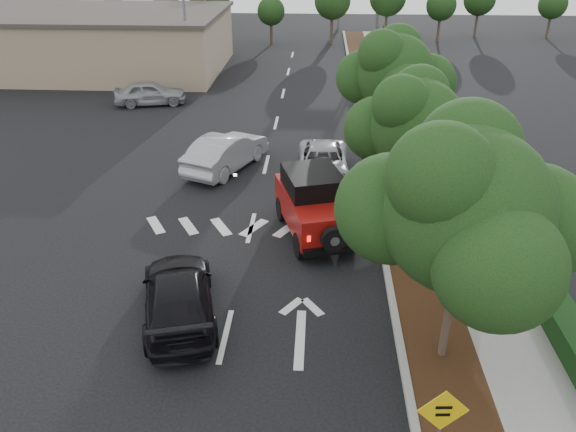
# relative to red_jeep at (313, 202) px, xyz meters

# --- Properties ---
(ground) EXTENTS (120.00, 120.00, 0.00)m
(ground) POSITION_rel_red_jeep_xyz_m (-2.21, -5.88, -1.15)
(ground) COLOR black
(ground) RESTS_ON ground
(curb) EXTENTS (0.20, 70.00, 0.15)m
(curb) POSITION_rel_red_jeep_xyz_m (2.39, 6.12, -1.08)
(curb) COLOR #9E9B93
(curb) RESTS_ON ground
(planting_strip) EXTENTS (1.80, 70.00, 0.12)m
(planting_strip) POSITION_rel_red_jeep_xyz_m (3.39, 6.12, -1.09)
(planting_strip) COLOR black
(planting_strip) RESTS_ON ground
(sidewalk) EXTENTS (2.00, 70.00, 0.12)m
(sidewalk) POSITION_rel_red_jeep_xyz_m (5.29, 6.12, -1.09)
(sidewalk) COLOR gray
(sidewalk) RESTS_ON ground
(hedge) EXTENTS (0.80, 70.00, 0.80)m
(hedge) POSITION_rel_red_jeep_xyz_m (6.69, 6.12, -0.75)
(hedge) COLOR black
(hedge) RESTS_ON ground
(commercial_building) EXTENTS (22.00, 12.00, 4.00)m
(commercial_building) POSITION_rel_red_jeep_xyz_m (-18.21, 24.12, 0.85)
(commercial_building) COLOR gray
(commercial_building) RESTS_ON ground
(transmission_tower) EXTENTS (7.00, 4.00, 28.00)m
(transmission_tower) POSITION_rel_red_jeep_xyz_m (3.79, 42.12, -1.15)
(transmission_tower) COLOR slate
(transmission_tower) RESTS_ON ground
(street_tree_near) EXTENTS (3.80, 3.80, 5.92)m
(street_tree_near) POSITION_rel_red_jeep_xyz_m (3.39, -6.38, -1.15)
(street_tree_near) COLOR black
(street_tree_near) RESTS_ON ground
(street_tree_mid) EXTENTS (3.20, 3.20, 5.32)m
(street_tree_mid) POSITION_rel_red_jeep_xyz_m (3.39, 0.62, -1.15)
(street_tree_mid) COLOR black
(street_tree_mid) RESTS_ON ground
(street_tree_far) EXTENTS (3.40, 3.40, 5.62)m
(street_tree_far) POSITION_rel_red_jeep_xyz_m (3.39, 7.12, -1.15)
(street_tree_far) COLOR black
(street_tree_far) RESTS_ON ground
(light_pole_a) EXTENTS (2.00, 0.22, 9.00)m
(light_pole_a) POSITION_rel_red_jeep_xyz_m (-8.71, 20.12, -1.15)
(light_pole_a) COLOR slate
(light_pole_a) RESTS_ON ground
(light_pole_b) EXTENTS (2.00, 0.22, 9.00)m
(light_pole_b) POSITION_rel_red_jeep_xyz_m (-9.71, 32.12, -1.15)
(light_pole_b) COLOR slate
(light_pole_b) RESTS_ON ground
(red_jeep) EXTENTS (3.01, 4.62, 2.26)m
(red_jeep) POSITION_rel_red_jeep_xyz_m (0.00, 0.00, 0.00)
(red_jeep) COLOR black
(red_jeep) RESTS_ON ground
(silver_suv_ahead) EXTENTS (2.21, 4.75, 1.32)m
(silver_suv_ahead) POSITION_rel_red_jeep_xyz_m (0.35, 4.85, -0.49)
(silver_suv_ahead) COLOR #AAADB2
(silver_suv_ahead) RESTS_ON ground
(black_suv_oncoming) EXTENTS (3.03, 5.03, 1.36)m
(black_suv_oncoming) POSITION_rel_red_jeep_xyz_m (-3.60, -5.09, -0.47)
(black_suv_oncoming) COLOR black
(black_suv_oncoming) RESTS_ON ground
(silver_sedan_oncoming) EXTENTS (3.46, 5.11, 1.59)m
(silver_sedan_oncoming) POSITION_rel_red_jeep_xyz_m (-3.93, 5.56, -0.35)
(silver_sedan_oncoming) COLOR #9B9DA2
(silver_sedan_oncoming) RESTS_ON ground
(parked_suv) EXTENTS (4.46, 2.60, 1.43)m
(parked_suv) POSITION_rel_red_jeep_xyz_m (-10.04, 15.19, -0.44)
(parked_suv) COLOR #939699
(parked_suv) RESTS_ON ground
(speed_hump_sign) EXTENTS (0.99, 0.11, 2.10)m
(speed_hump_sign) POSITION_rel_red_jeep_xyz_m (2.59, -9.81, 0.31)
(speed_hump_sign) COLOR slate
(speed_hump_sign) RESTS_ON ground
(terracotta_planter) EXTENTS (0.62, 0.62, 1.09)m
(terracotta_planter) POSITION_rel_red_jeep_xyz_m (4.68, -2.46, -0.42)
(terracotta_planter) COLOR brown
(terracotta_planter) RESTS_ON ground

